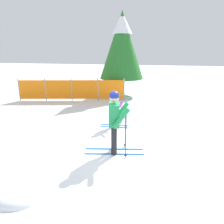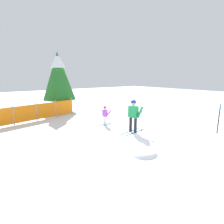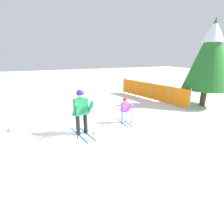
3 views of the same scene
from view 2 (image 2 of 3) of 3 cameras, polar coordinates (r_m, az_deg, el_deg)
name	(u,v)px [view 2 (image 2 of 3)]	position (r m, az deg, el deg)	size (l,w,h in m)	color
ground_plane	(131,133)	(8.98, 6.33, -6.69)	(60.00, 60.00, 0.00)	white
skier_adult	(133,113)	(8.85, 7.03, -0.31)	(1.62, 0.76, 1.68)	#1966B2
skier_child	(105,114)	(10.17, -2.25, -0.65)	(1.05, 0.54, 1.12)	#1966B2
safety_fence	(36,112)	(12.07, -23.46, 0.05)	(5.44, 1.18, 1.18)	gray
conifer_far	(58,75)	(14.46, -17.11, 11.37)	(2.50, 2.50, 4.64)	#4C3823
trail_marker	(219,116)	(10.07, 31.59, -1.00)	(0.26, 0.15, 1.48)	black
snow_mound	(145,154)	(6.71, 10.64, -13.38)	(1.02, 0.86, 0.41)	white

